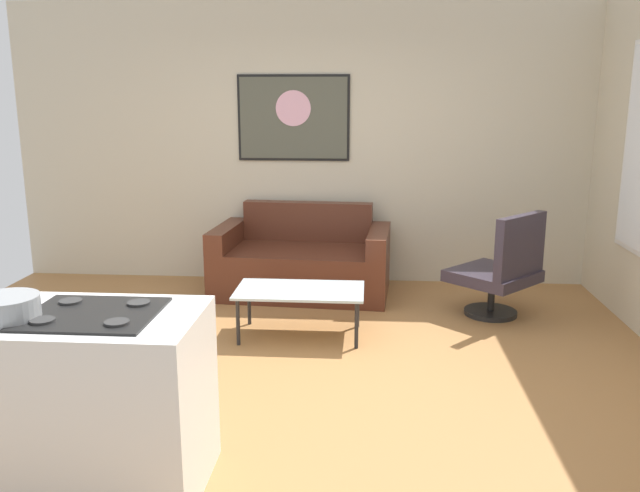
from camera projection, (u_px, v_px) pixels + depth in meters
name	position (u px, v px, depth m)	size (l,w,h in m)	color
ground	(305.00, 376.00, 4.53)	(6.40, 6.40, 0.04)	#A26F3E
back_wall	(328.00, 144.00, 6.57)	(6.40, 0.05, 2.80)	beige
couch	(302.00, 263.00, 6.34)	(1.72, 1.03, 0.84)	#502619
coffee_table	(300.00, 293.00, 5.16)	(1.01, 0.56, 0.39)	silver
armchair	(502.00, 270.00, 5.59)	(0.90, 0.90, 0.92)	black
kitchen_counter	(44.00, 400.00, 3.15)	(1.55, 0.69, 0.90)	silver
mixing_bowl	(6.00, 309.00, 2.95)	(0.29, 0.29, 0.11)	gray
wall_painting	(293.00, 118.00, 6.49)	(1.12, 0.03, 0.84)	black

